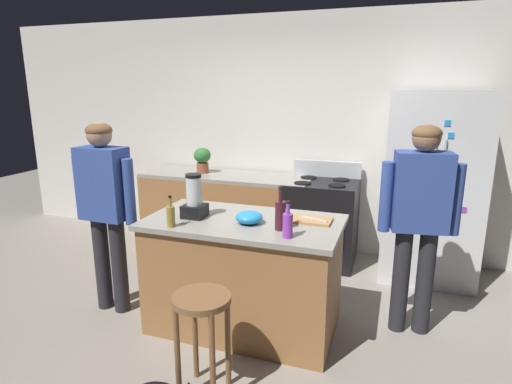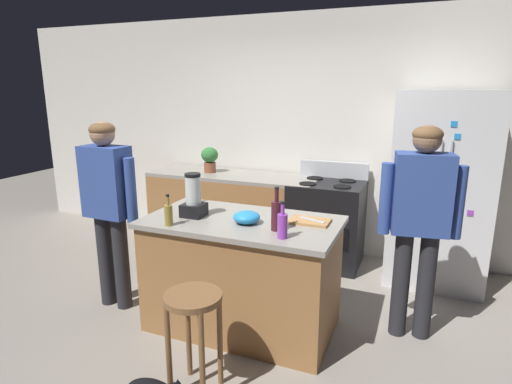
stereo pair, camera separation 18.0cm
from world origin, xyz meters
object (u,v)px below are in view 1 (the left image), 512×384
(person_by_island_left, at_px, (105,201))
(blender_appliance, at_px, (194,199))
(bottle_wine, at_px, (280,214))
(chef_knife, at_px, (314,219))
(stove_range, at_px, (321,221))
(bottle_soda, at_px, (288,224))
(refrigerator, at_px, (433,187))
(potted_plant, at_px, (202,158))
(bottle_cooking_sauce, at_px, (190,195))
(bar_stool, at_px, (202,318))
(cutting_board, at_px, (312,220))
(bottle_vinegar, at_px, (171,216))
(kitchen_island, at_px, (244,274))
(mixing_bowl, at_px, (249,217))
(person_by_sink_right, at_px, (419,211))

(person_by_island_left, height_order, blender_appliance, person_by_island_left)
(bottle_wine, bearing_deg, chef_knife, 53.10)
(stove_range, distance_m, bottle_soda, 1.87)
(refrigerator, distance_m, potted_plant, 2.54)
(bottle_wine, height_order, bottle_cooking_sauce, bottle_wine)
(bar_stool, relative_size, potted_plant, 2.25)
(refrigerator, bearing_deg, person_by_island_left, -148.43)
(bottle_cooking_sauce, bearing_deg, bottle_wine, -23.29)
(person_by_island_left, relative_size, potted_plant, 5.44)
(potted_plant, bearing_deg, bar_stool, -64.32)
(cutting_board, bearing_deg, bar_stool, -116.71)
(potted_plant, distance_m, bottle_cooking_sauce, 1.38)
(stove_range, height_order, bottle_vinegar, bottle_vinegar)
(potted_plant, relative_size, chef_knife, 1.36)
(person_by_island_left, distance_m, bar_stool, 1.48)
(person_by_island_left, relative_size, bar_stool, 2.41)
(bar_stool, bearing_deg, cutting_board, 63.29)
(person_by_island_left, height_order, bottle_wine, person_by_island_left)
(blender_appliance, height_order, bottle_vinegar, blender_appliance)
(kitchen_island, xyz_separation_m, stove_range, (0.33, 1.52, 0.01))
(bar_stool, xyz_separation_m, blender_appliance, (-0.42, 0.75, 0.53))
(mixing_bowl, height_order, chef_knife, mixing_bowl)
(person_by_sink_right, xyz_separation_m, potted_plant, (-2.37, 1.17, 0.09))
(person_by_sink_right, distance_m, potted_plant, 2.65)
(stove_range, distance_m, potted_plant, 1.56)
(kitchen_island, distance_m, potted_plant, 2.00)
(person_by_island_left, relative_size, person_by_sink_right, 0.99)
(blender_appliance, bearing_deg, stove_range, 65.56)
(kitchen_island, relative_size, bottle_wine, 4.75)
(bar_stool, distance_m, bottle_wine, 0.89)
(stove_range, height_order, bar_stool, stove_range)
(bottle_soda, distance_m, cutting_board, 0.41)
(chef_knife, bearing_deg, bottle_cooking_sauce, -167.84)
(refrigerator, bearing_deg, person_by_sink_right, -98.14)
(bar_stool, bearing_deg, bottle_vinegar, 134.50)
(bottle_soda, relative_size, cutting_board, 0.85)
(chef_knife, bearing_deg, bottle_wine, -107.56)
(person_by_island_left, height_order, bottle_soda, person_by_island_left)
(cutting_board, bearing_deg, blender_appliance, -168.21)
(refrigerator, bearing_deg, bottle_cooking_sauce, -148.84)
(bottle_wine, bearing_deg, person_by_sink_right, 28.37)
(refrigerator, xyz_separation_m, bottle_cooking_sauce, (-2.03, -1.23, 0.05))
(bottle_cooking_sauce, bearing_deg, blender_appliance, -56.80)
(bar_stool, relative_size, chef_knife, 3.07)
(blender_appliance, bearing_deg, refrigerator, 40.57)
(person_by_island_left, bearing_deg, chef_knife, 7.92)
(refrigerator, xyz_separation_m, person_by_sink_right, (-0.16, -1.12, 0.05))
(kitchen_island, height_order, mixing_bowl, mixing_bowl)
(bottle_cooking_sauce, relative_size, bottle_vinegar, 0.92)
(person_by_sink_right, distance_m, bottle_cooking_sauce, 1.87)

